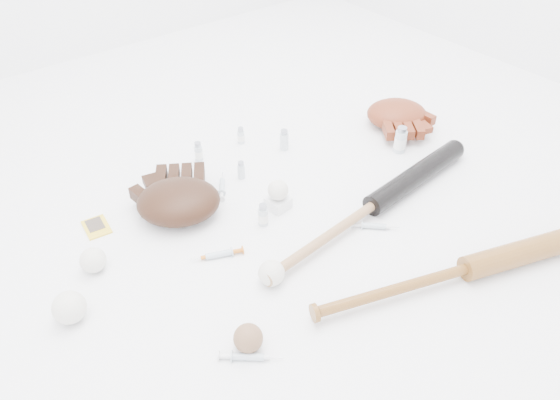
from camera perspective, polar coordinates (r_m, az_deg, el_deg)
bat_dark at (r=1.64m, az=9.73°, el=-0.52°), size 0.92×0.15×0.07m
bat_wood at (r=1.50m, az=19.04°, el=-6.77°), size 0.90×0.36×0.07m
glove_dark at (r=1.63m, az=-10.56°, el=-0.10°), size 0.40×0.40×0.11m
glove_tan at (r=2.08m, az=12.10°, el=8.81°), size 0.37×0.37×0.09m
trading_card at (r=1.67m, az=-18.62°, el=-2.70°), size 0.08×0.10×0.01m
pedestal at (r=1.65m, az=-0.20°, el=-0.30°), size 0.07×0.07×0.03m
baseball_on_pedestal at (r=1.62m, az=-0.21°, el=1.04°), size 0.06×0.06×0.06m
baseball_left at (r=1.42m, az=-21.16°, el=-10.44°), size 0.08×0.08×0.08m
baseball_upper at (r=1.53m, az=-18.95°, el=-5.97°), size 0.07×0.07×0.07m
baseball_mid at (r=1.41m, az=-0.90°, el=-7.64°), size 0.07×0.07×0.07m
baseball_aged at (r=1.28m, az=-3.35°, el=-14.22°), size 0.07×0.07×0.07m
syringe_0 at (r=1.28m, az=-3.37°, el=-16.03°), size 0.14×0.13×0.02m
syringe_1 at (r=1.50m, az=-6.41°, el=-5.67°), size 0.16×0.09×0.02m
syringe_2 at (r=1.74m, az=-6.09°, el=1.42°), size 0.11×0.14×0.02m
syringe_3 at (r=1.60m, az=9.78°, el=-2.68°), size 0.13×0.13×0.02m
vial_0 at (r=1.86m, az=-8.52°, el=5.04°), size 0.03×0.03×0.07m
vial_1 at (r=1.94m, az=-4.11°, el=6.76°), size 0.02×0.02×0.06m
vial_2 at (r=1.90m, az=0.44°, el=6.32°), size 0.03×0.03×0.08m
vial_3 at (r=1.93m, az=12.49°, el=6.19°), size 0.04×0.04×0.10m
vial_4 at (r=1.58m, az=-1.78°, el=-1.54°), size 0.03×0.03×0.07m
vial_5 at (r=1.77m, az=-4.08°, el=3.16°), size 0.02×0.02×0.06m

